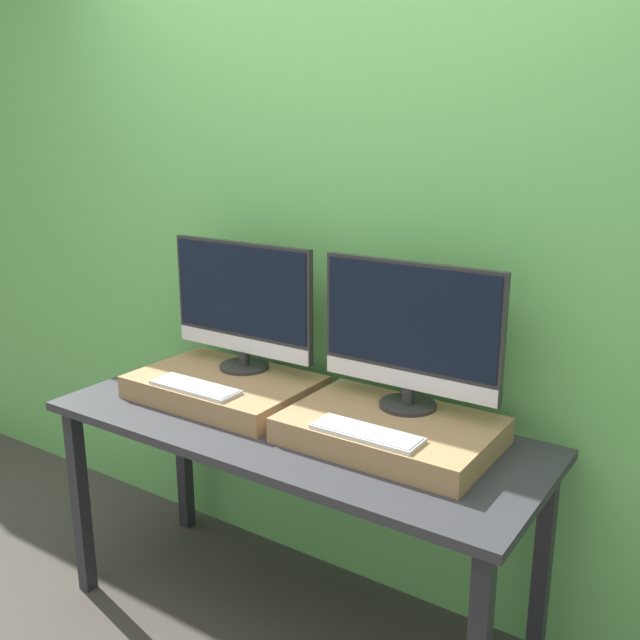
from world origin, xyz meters
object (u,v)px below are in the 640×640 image
Objects in this scene: monitor_left at (242,302)px; keyboard_right at (366,433)px; keyboard_left at (195,387)px; monitor_right at (410,332)px.

monitor_left is 1.81× the size of keyboard_right.
monitor_right is at bearing 21.06° from keyboard_left.
monitor_left reaches higher than keyboard_right.
keyboard_left is 0.68m from keyboard_right.
keyboard_right is at bearing -90.00° from monitor_right.
monitor_left is at bearing 158.94° from keyboard_right.
keyboard_left is (-0.00, -0.26, -0.24)m from monitor_left.
keyboard_left and keyboard_right have the same top height.
monitor_left is 1.81× the size of keyboard_left.
keyboard_left is at bearing -158.94° from monitor_right.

